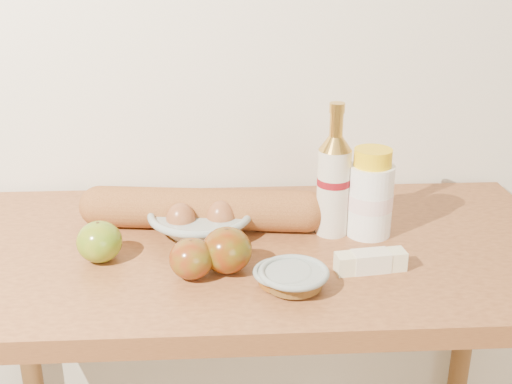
% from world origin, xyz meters
% --- Properties ---
extents(back_wall, '(3.50, 0.02, 2.60)m').
position_xyz_m(back_wall, '(0.00, 1.51, 1.30)').
color(back_wall, silver).
rests_on(back_wall, ground).
extents(table, '(1.20, 0.60, 0.90)m').
position_xyz_m(table, '(0.00, 1.18, 0.78)').
color(table, '#A66335').
rests_on(table, ground).
extents(bourbon_bottle, '(0.07, 0.07, 0.26)m').
position_xyz_m(bourbon_bottle, '(0.15, 1.22, 1.01)').
color(bourbon_bottle, beige).
rests_on(bourbon_bottle, table).
extents(cream_bottle, '(0.09, 0.09, 0.18)m').
position_xyz_m(cream_bottle, '(0.23, 1.21, 0.98)').
color(cream_bottle, white).
rests_on(cream_bottle, table).
extents(egg_bowl, '(0.23, 0.23, 0.07)m').
position_xyz_m(egg_bowl, '(-0.11, 1.24, 0.93)').
color(egg_bowl, '#95A29C').
rests_on(egg_bowl, table).
extents(baguette, '(0.51, 0.14, 0.08)m').
position_xyz_m(baguette, '(-0.10, 1.26, 0.94)').
color(baguette, '#A76633').
rests_on(baguette, table).
extents(apple_yellowgreen, '(0.10, 0.10, 0.08)m').
position_xyz_m(apple_yellowgreen, '(-0.28, 1.13, 0.94)').
color(apple_yellowgreen, olive).
rests_on(apple_yellowgreen, table).
extents(apple_redgreen_front, '(0.10, 0.10, 0.08)m').
position_xyz_m(apple_redgreen_front, '(-0.05, 1.08, 0.94)').
color(apple_redgreen_front, '#850707').
rests_on(apple_redgreen_front, table).
extents(apple_redgreen_right, '(0.09, 0.09, 0.07)m').
position_xyz_m(apple_redgreen_right, '(-0.12, 1.06, 0.94)').
color(apple_redgreen_right, maroon).
rests_on(apple_redgreen_right, table).
extents(sugar_bowl, '(0.15, 0.15, 0.03)m').
position_xyz_m(sugar_bowl, '(0.06, 1.01, 0.92)').
color(sugar_bowl, gray).
rests_on(sugar_bowl, table).
extents(syrup_bowl, '(0.11, 0.11, 0.03)m').
position_xyz_m(syrup_bowl, '(0.04, 1.02, 0.92)').
color(syrup_bowl, gray).
rests_on(syrup_bowl, table).
extents(butter_stick, '(0.13, 0.05, 0.04)m').
position_xyz_m(butter_stick, '(0.20, 1.07, 0.92)').
color(butter_stick, beige).
rests_on(butter_stick, table).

